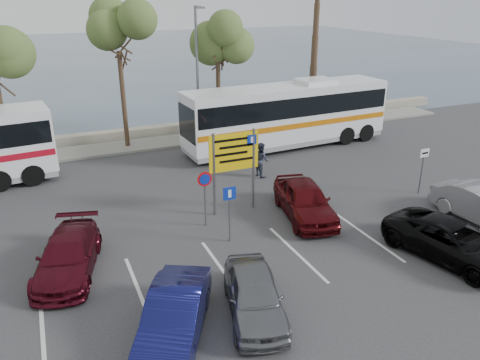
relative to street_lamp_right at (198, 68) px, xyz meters
name	(u,v)px	position (x,y,z in m)	size (l,w,h in m)	color
ground	(243,250)	(-3.00, -13.52, -4.60)	(120.00, 120.00, 0.00)	#323235
kerb_strip	(152,144)	(-3.00, 0.48, -4.52)	(44.00, 2.40, 0.15)	gray
seawall	(144,132)	(-3.00, 2.48, -4.30)	(48.00, 0.80, 0.60)	gray
sea	(76,57)	(-3.00, 46.48, -4.59)	(140.00, 140.00, 0.00)	#3B4D5E
tree_mid	(117,35)	(-4.50, 0.48, 2.06)	(3.20, 3.20, 8.00)	#382619
tree_right	(217,40)	(1.50, 0.48, 1.57)	(3.20, 3.20, 7.40)	#382619
street_lamp_right	(198,68)	(0.00, 0.00, 0.00)	(0.45, 1.15, 8.01)	slate
direction_sign	(234,158)	(-2.00, -10.32, -2.17)	(2.20, 0.12, 3.60)	slate
sign_no_stop	(205,190)	(-3.60, -11.13, -3.02)	(0.60, 0.08, 2.35)	slate
sign_parking	(230,206)	(-3.20, -12.73, -3.13)	(0.50, 0.07, 2.25)	slate
sign_taxi	(423,165)	(6.80, -12.03, -3.18)	(0.50, 0.07, 2.20)	slate
lane_markings	(225,270)	(-4.14, -14.52, -4.60)	(12.02, 4.20, 0.01)	silver
coach_bus_right	(287,117)	(4.50, -3.19, -2.74)	(12.96, 3.40, 4.00)	white
car_silver_a	(254,295)	(-4.20, -17.02, -3.94)	(1.57, 3.89, 1.33)	slate
car_blue	(175,315)	(-6.60, -17.02, -3.91)	(1.45, 4.17, 1.37)	#0F1149
car_maroon	(68,256)	(-9.00, -12.50, -3.96)	(1.79, 4.41, 1.28)	#4A0C18
car_red	(305,200)	(0.50, -12.02, -3.83)	(1.81, 4.50, 1.53)	#4C0A0E
suv_black	(453,241)	(3.58, -17.02, -3.92)	(2.26, 4.90, 1.36)	black
pedestrian_far	(261,160)	(0.89, -7.02, -3.71)	(0.87, 0.68, 1.79)	#303548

